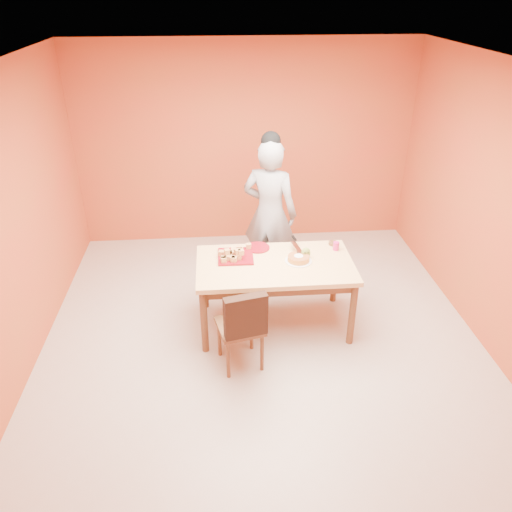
{
  "coord_description": "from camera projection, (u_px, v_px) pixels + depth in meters",
  "views": [
    {
      "loc": [
        -0.42,
        -4.04,
        3.29
      ],
      "look_at": [
        -0.05,
        0.3,
        0.87
      ],
      "focal_mm": 35.0,
      "sensor_mm": 36.0,
      "label": 1
    }
  ],
  "objects": [
    {
      "name": "wall_right",
      "position": [
        503.0,
        217.0,
        4.66
      ],
      "size": [
        0.0,
        5.0,
        5.0
      ],
      "primitive_type": "plane",
      "rotation": [
        1.57,
        0.0,
        -1.57
      ],
      "color": "#AF5528",
      "rests_on": "floor"
    },
    {
      "name": "sponge_cake",
      "position": [
        299.0,
        258.0,
        5.09
      ],
      "size": [
        0.28,
        0.28,
        0.05
      ],
      "primitive_type": "cylinder",
      "rotation": [
        0.0,
        0.0,
        0.3
      ],
      "color": "#C17332",
      "rests_on": "white_cake_plate"
    },
    {
      "name": "wall_back",
      "position": [
        245.0,
        145.0,
        6.67
      ],
      "size": [
        4.5,
        0.0,
        4.5
      ],
      "primitive_type": "plane",
      "rotation": [
        1.57,
        0.0,
        0.0
      ],
      "color": "#AF5528",
      "rests_on": "floor"
    },
    {
      "name": "person",
      "position": [
        270.0,
        214.0,
        5.84
      ],
      "size": [
        0.77,
        0.65,
        1.78
      ],
      "primitive_type": "imported",
      "rotation": [
        0.0,
        0.0,
        2.73
      ],
      "color": "#959598",
      "rests_on": "floor"
    },
    {
      "name": "floor",
      "position": [
        263.0,
        344.0,
        5.15
      ],
      "size": [
        5.0,
        5.0,
        0.0
      ],
      "primitive_type": "plane",
      "color": "#C1B4A4",
      "rests_on": "ground"
    },
    {
      "name": "magenta_glass",
      "position": [
        336.0,
        246.0,
        5.31
      ],
      "size": [
        0.08,
        0.08,
        0.09
      ],
      "primitive_type": "cylinder",
      "rotation": [
        0.0,
        0.0,
        0.4
      ],
      "color": "#CE1E72",
      "rests_on": "dining_table"
    },
    {
      "name": "pastry_pile",
      "position": [
        235.0,
        251.0,
        5.15
      ],
      "size": [
        0.33,
        0.33,
        0.11
      ],
      "primitive_type": null,
      "color": "tan",
      "rests_on": "pastry_platter"
    },
    {
      "name": "ceiling",
      "position": [
        265.0,
        67.0,
        3.83
      ],
      "size": [
        5.0,
        5.0,
        0.0
      ],
      "primitive_type": "plane",
      "rotation": [
        3.14,
        0.0,
        0.0
      ],
      "color": "white",
      "rests_on": "wall_back"
    },
    {
      "name": "red_dinner_plate",
      "position": [
        258.0,
        248.0,
        5.36
      ],
      "size": [
        0.34,
        0.34,
        0.02
      ],
      "primitive_type": "cylinder",
      "rotation": [
        0.0,
        0.0,
        0.39
      ],
      "color": "maroon",
      "rests_on": "dining_table"
    },
    {
      "name": "wall_left",
      "position": [
        6.0,
        235.0,
        4.32
      ],
      "size": [
        0.0,
        5.0,
        5.0
      ],
      "primitive_type": "plane",
      "rotation": [
        1.57,
        0.0,
        1.57
      ],
      "color": "#AF5528",
      "rests_on": "floor"
    },
    {
      "name": "dining_chair",
      "position": [
        240.0,
        325.0,
        4.66
      ],
      "size": [
        0.5,
        0.56,
        0.9
      ],
      "rotation": [
        0.0,
        0.0,
        0.23
      ],
      "color": "brown",
      "rests_on": "floor"
    },
    {
      "name": "white_cake_plate",
      "position": [
        298.0,
        261.0,
        5.11
      ],
      "size": [
        0.28,
        0.28,
        0.01
      ],
      "primitive_type": "cylinder",
      "rotation": [
        0.0,
        0.0,
        -0.03
      ],
      "color": "white",
      "rests_on": "dining_table"
    },
    {
      "name": "egg_ornament",
      "position": [
        306.0,
        253.0,
        5.14
      ],
      "size": [
        0.11,
        0.09,
        0.12
      ],
      "primitive_type": "ellipsoid",
      "rotation": [
        0.0,
        0.0,
        0.13
      ],
      "color": "olive",
      "rests_on": "dining_table"
    },
    {
      "name": "checker_tin",
      "position": [
        333.0,
        243.0,
        5.43
      ],
      "size": [
        0.13,
        0.13,
        0.03
      ],
      "primitive_type": "cylinder",
      "rotation": [
        0.0,
        0.0,
        0.28
      ],
      "color": "#35220E",
      "rests_on": "dining_table"
    },
    {
      "name": "cake_server",
      "position": [
        297.0,
        247.0,
        5.23
      ],
      "size": [
        0.1,
        0.28,
        0.01
      ],
      "primitive_type": "cube",
      "rotation": [
        0.0,
        0.0,
        0.17
      ],
      "color": "silver",
      "rests_on": "sponge_cake"
    },
    {
      "name": "pastry_platter",
      "position": [
        236.0,
        256.0,
        5.18
      ],
      "size": [
        0.37,
        0.37,
        0.02
      ],
      "primitive_type": "cube",
      "rotation": [
        0.0,
        0.0,
        -0.02
      ],
      "color": "maroon",
      "rests_on": "dining_table"
    },
    {
      "name": "dining_table",
      "position": [
        275.0,
        271.0,
        5.13
      ],
      "size": [
        1.6,
        0.9,
        0.76
      ],
      "color": "#F5C980",
      "rests_on": "floor"
    }
  ]
}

